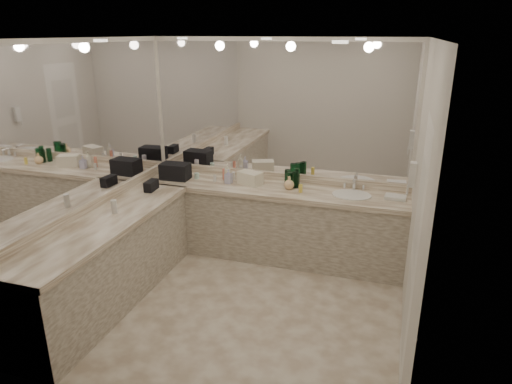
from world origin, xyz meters
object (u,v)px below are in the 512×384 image
(hand_towel, at_px, (395,197))
(soap_bottle_a, at_px, (228,173))
(cream_cosmetic_case, at_px, (250,178))
(soap_bottle_c, at_px, (289,183))
(sink, at_px, (352,196))
(soap_bottle_b, at_px, (229,176))
(wall_phone, at_px, (412,174))
(black_toiletry_bag, at_px, (175,171))

(hand_towel, height_order, soap_bottle_a, soap_bottle_a)
(cream_cosmetic_case, relative_size, soap_bottle_c, 1.81)
(cream_cosmetic_case, xyz_separation_m, soap_bottle_c, (0.49, -0.02, -0.00))
(hand_towel, distance_m, soap_bottle_c, 1.21)
(sink, distance_m, cream_cosmetic_case, 1.23)
(hand_towel, bearing_deg, soap_bottle_b, -178.76)
(wall_phone, bearing_deg, soap_bottle_a, 165.48)
(soap_bottle_a, bearing_deg, cream_cosmetic_case, -5.82)
(cream_cosmetic_case, height_order, soap_bottle_b, soap_bottle_b)
(soap_bottle_a, height_order, soap_bottle_b, soap_bottle_a)
(soap_bottle_b, bearing_deg, hand_towel, 1.24)
(sink, height_order, soap_bottle_b, soap_bottle_b)
(hand_towel, xyz_separation_m, soap_bottle_b, (-1.96, -0.04, 0.07))
(black_toiletry_bag, distance_m, soap_bottle_c, 1.46)
(wall_phone, xyz_separation_m, soap_bottle_a, (-2.13, 0.55, -0.34))
(cream_cosmetic_case, height_order, soap_bottle_a, soap_bottle_a)
(sink, xyz_separation_m, soap_bottle_b, (-1.49, -0.02, 0.09))
(cream_cosmetic_case, xyz_separation_m, soap_bottle_a, (-0.30, 0.03, 0.03))
(cream_cosmetic_case, bearing_deg, soap_bottle_c, 17.52)
(sink, distance_m, soap_bottle_c, 0.74)
(black_toiletry_bag, xyz_separation_m, cream_cosmetic_case, (0.96, 0.08, -0.02))
(soap_bottle_b, bearing_deg, soap_bottle_a, 119.31)
(wall_phone, bearing_deg, soap_bottle_c, 159.58)
(soap_bottle_c, bearing_deg, soap_bottle_b, -178.76)
(wall_phone, distance_m, black_toiletry_bag, 2.85)
(sink, relative_size, black_toiletry_bag, 1.25)
(wall_phone, height_order, cream_cosmetic_case, wall_phone)
(black_toiletry_bag, relative_size, hand_towel, 1.57)
(soap_bottle_b, distance_m, soap_bottle_c, 0.76)
(sink, relative_size, soap_bottle_a, 1.96)
(sink, distance_m, wall_phone, 0.91)
(hand_towel, relative_size, soap_bottle_a, 1.00)
(sink, height_order, wall_phone, wall_phone)
(soap_bottle_a, bearing_deg, hand_towel, -0.82)
(wall_phone, bearing_deg, cream_cosmetic_case, 164.09)
(black_toiletry_bag, relative_size, soap_bottle_b, 2.01)
(black_toiletry_bag, bearing_deg, sink, 1.54)
(soap_bottle_a, bearing_deg, sink, -1.96)
(soap_bottle_a, height_order, soap_bottle_c, soap_bottle_a)
(wall_phone, height_order, soap_bottle_a, wall_phone)
(black_toiletry_bag, bearing_deg, soap_bottle_a, 9.54)
(hand_towel, xyz_separation_m, soap_bottle_c, (-1.21, -0.03, 0.06))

